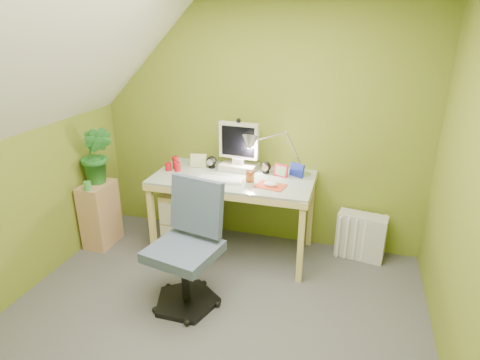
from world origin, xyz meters
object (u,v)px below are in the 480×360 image
(desk_lamp, at_px, (287,142))
(radiator, at_px, (361,236))
(side_ledge, at_px, (100,214))
(potted_plant, at_px, (97,155))
(desk, at_px, (234,214))
(monitor, at_px, (239,145))
(task_chair, at_px, (183,249))

(desk_lamp, height_order, radiator, desk_lamp)
(side_ledge, distance_m, potted_plant, 0.61)
(side_ledge, height_order, radiator, side_ledge)
(desk, distance_m, radiator, 1.22)
(desk_lamp, xyz_separation_m, radiator, (0.74, 0.05, -0.87))
(side_ledge, xyz_separation_m, radiator, (2.51, 0.47, -0.10))
(desk_lamp, bearing_deg, monitor, 172.85)
(side_ledge, relative_size, radiator, 1.46)
(monitor, relative_size, radiator, 1.12)
(desk_lamp, xyz_separation_m, potted_plant, (-1.75, -0.37, -0.16))
(monitor, distance_m, side_ledge, 1.56)
(desk, xyz_separation_m, radiator, (1.19, 0.23, -0.17))
(side_ledge, distance_m, radiator, 2.55)
(side_ledge, bearing_deg, task_chair, -28.15)
(potted_plant, xyz_separation_m, task_chair, (1.18, -0.69, -0.43))
(side_ledge, height_order, task_chair, task_chair)
(monitor, height_order, radiator, monitor)
(side_ledge, relative_size, potted_plant, 1.14)
(potted_plant, bearing_deg, desk, 8.32)
(potted_plant, bearing_deg, task_chair, -30.33)
(desk_lamp, distance_m, radiator, 1.15)
(potted_plant, bearing_deg, side_ledge, -108.33)
(task_chair, bearing_deg, desk_lamp, 73.08)
(monitor, relative_size, task_chair, 0.49)
(side_ledge, bearing_deg, desk_lamp, 13.37)
(desk, bearing_deg, side_ledge, -170.06)
(desk, relative_size, side_ledge, 2.27)
(monitor, relative_size, desk_lamp, 0.80)
(side_ledge, xyz_separation_m, task_chair, (1.19, -0.64, 0.18))
(desk_lamp, bearing_deg, desk, -165.34)
(side_ledge, bearing_deg, potted_plant, 71.67)
(desk, relative_size, task_chair, 1.46)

